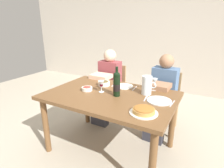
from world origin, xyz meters
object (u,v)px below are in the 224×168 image
wine_bottle (117,84)px  chair_left (113,87)px  dinner_plate_right_setting (159,101)px  chair_right (165,97)px  olive_bowl (104,83)px  wine_glass_right_diner (145,81)px  diner_left (106,84)px  baked_tart (144,111)px  salad_bowl (87,88)px  wine_glass_left_diner (101,84)px  wine_glass_centre (155,82)px  dinner_plate_left_setting (124,86)px  water_pitcher (147,86)px  diner_right (161,94)px  dining_table (110,101)px

wine_bottle → chair_left: size_ratio=0.39×
dinner_plate_right_setting → chair_right: (-0.11, 0.81, -0.27)m
olive_bowl → dinner_plate_right_setting: size_ratio=0.62×
wine_glass_right_diner → diner_left: 0.83m
baked_tart → salad_bowl: bearing=163.6°
wine_glass_left_diner → wine_glass_right_diner: wine_glass_right_diner is taller
wine_glass_centre → chair_right: (0.04, 0.51, -0.37)m
olive_bowl → salad_bowl: bearing=-107.1°
olive_bowl → wine_glass_centre: wine_glass_centre is taller
olive_bowl → dinner_plate_left_setting: 0.27m
diner_left → salad_bowl: bearing=100.7°
water_pitcher → wine_glass_centre: size_ratio=1.45×
baked_tart → diner_right: bearing=94.2°
baked_tart → dinner_plate_right_setting: size_ratio=1.01×
chair_left → dining_table: bearing=116.1°
dinner_plate_left_setting → baked_tart: bearing=-50.8°
wine_glass_left_diner → dinner_plate_right_setting: bearing=5.3°
dinner_plate_right_setting → chair_right: bearing=97.5°
olive_bowl → water_pitcher: bearing=-2.6°
salad_bowl → olive_bowl: 0.28m
salad_bowl → chair_right: size_ratio=0.15×
chair_left → chair_right: size_ratio=1.00×
wine_glass_left_diner → chair_right: 1.11m
wine_bottle → water_pitcher: (0.28, 0.22, -0.05)m
baked_tart → chair_left: (-0.96, 1.18, -0.29)m
dining_table → water_pitcher: 0.47m
wine_bottle → diner_right: size_ratio=0.29×
wine_bottle → water_pitcher: bearing=37.8°
wine_bottle → wine_glass_left_diner: wine_bottle is taller
wine_glass_centre → olive_bowl: bearing=-167.3°
salad_bowl → wine_glass_centre: (0.72, 0.41, 0.08)m
baked_tart → dinner_plate_right_setting: baked_tart is taller
wine_glass_left_diner → dinner_plate_left_setting: (0.16, 0.31, -0.09)m
wine_glass_right_diner → wine_glass_centre: (0.12, 0.01, 0.01)m
wine_glass_left_diner → wine_glass_right_diner: (0.42, 0.36, 0.00)m
dinner_plate_left_setting → water_pitcher: bearing=-17.8°
water_pitcher → dinner_plate_right_setting: water_pitcher is taller
dining_table → olive_bowl: olive_bowl is taller
water_pitcher → dinner_plate_left_setting: (-0.34, 0.11, -0.09)m
baked_tart → diner_left: diner_left is taller
dinner_plate_left_setting → olive_bowl: bearing=-162.0°
wine_bottle → salad_bowl: size_ratio=2.57×
wine_bottle → wine_glass_right_diner: wine_bottle is taller
olive_bowl → chair_left: bearing=108.2°
dining_table → dinner_plate_left_setting: (0.03, 0.32, 0.10)m
baked_tart → dinner_plate_left_setting: (-0.48, 0.59, -0.02)m
salad_bowl → wine_glass_centre: size_ratio=0.88×
dinner_plate_left_setting → diner_left: (-0.48, 0.35, -0.15)m
wine_glass_centre → diner_left: bearing=161.5°
dinner_plate_right_setting → dining_table: bearing=-172.4°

